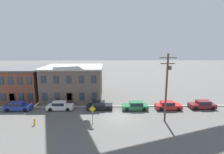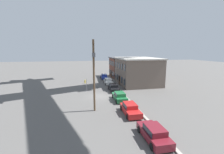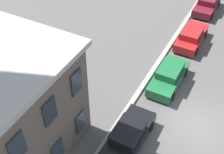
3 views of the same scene
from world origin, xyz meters
name	(u,v)px [view 1 (image 1 of 3)]	position (x,y,z in m)	size (l,w,h in m)	color
ground_plane	(120,117)	(0.00, 0.00, 0.00)	(200.00, 200.00, 0.00)	#565451
kerb_strip	(118,106)	(0.00, 4.50, 0.08)	(56.00, 0.36, 0.16)	#9E998E
apartment_corner	(24,82)	(-19.60, 10.87, 3.22)	(8.89, 10.28, 6.41)	brown
apartment_midblock	(74,82)	(-9.00, 10.59, 3.34)	(12.00, 9.71, 6.65)	#66564C
car_blue	(18,106)	(-17.24, 3.28, 0.75)	(4.40, 1.92, 1.43)	#233899
car_white	(60,106)	(-10.11, 3.31, 0.75)	(4.40, 1.92, 1.43)	silver
car_black	(99,105)	(-3.33, 3.30, 0.75)	(4.40, 1.92, 1.43)	black
car_green	(135,106)	(2.89, 3.02, 0.75)	(4.40, 1.92, 1.43)	#1E6638
car_red	(168,105)	(8.55, 3.07, 0.75)	(4.40, 1.92, 1.43)	#B21E1E
car_maroon	(202,104)	(14.76, 3.38, 0.75)	(4.40, 1.92, 1.43)	maroon
caution_sign	(92,112)	(-3.98, -2.35, 1.84)	(1.02, 0.08, 2.74)	slate
utility_pole	(167,84)	(6.56, -1.55, 5.54)	(2.40, 0.44, 9.88)	brown
fire_hydrant	(34,122)	(-12.08, -2.51, 0.48)	(0.24, 0.34, 0.96)	yellow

